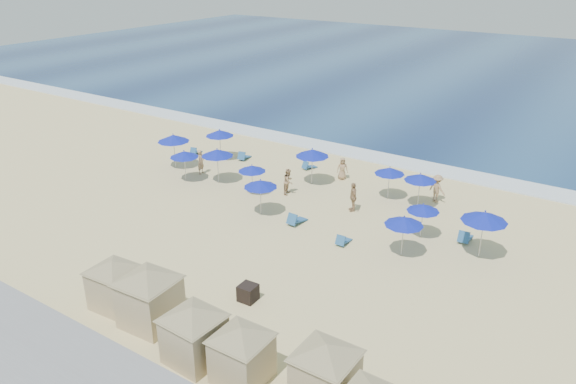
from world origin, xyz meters
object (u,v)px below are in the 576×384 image
object	(u,v)px
cabana_2	(193,327)
umbrella_4	(312,153)
trash_bin	(248,293)
umbrella_6	(260,184)
umbrella_2	(220,133)
cabana_1	(149,290)
umbrella_1	(184,154)
umbrella_7	(390,171)
beachgoer_1	(289,181)
umbrella_8	(404,221)
umbrella_3	(217,153)
cabana_3	(242,347)
umbrella_9	(420,177)
beachgoer_3	(437,188)
cabana_0	(114,278)
umbrella_5	(252,168)
umbrella_11	(485,217)
beachgoer_2	(353,197)
umbrella_0	(173,138)
beachgoer_0	(201,162)
umbrella_10	(423,208)
beachgoer_4	(342,169)
cabana_4	(326,365)

from	to	relation	value
cabana_2	umbrella_4	xyz separation A→B (m)	(-5.81, 18.08, 0.73)
trash_bin	umbrella_6	bearing A→B (deg)	120.15
umbrella_2	umbrella_6	distance (m)	10.53
cabana_1	umbrella_1	xyz separation A→B (m)	(-10.24, 12.92, 0.30)
umbrella_1	umbrella_7	bearing A→B (deg)	21.39
beachgoer_1	umbrella_8	bearing A→B (deg)	-120.97
trash_bin	umbrella_3	size ratio (longest dim) A/B	0.31
cabana_3	umbrella_7	bearing A→B (deg)	97.93
umbrella_1	umbrella_8	xyz separation A→B (m)	(16.80, -1.41, 0.04)
umbrella_9	beachgoer_1	xyz separation A→B (m)	(-7.91, -2.84, -1.11)
umbrella_4	beachgoer_3	xyz separation A→B (m)	(8.21, 1.91, -1.35)
cabana_0	umbrella_1	xyz separation A→B (m)	(-7.98, 12.88, 0.51)
trash_bin	cabana_1	bearing A→B (deg)	-125.39
umbrella_5	beachgoer_3	world-z (taller)	umbrella_5
umbrella_1	cabana_1	bearing A→B (deg)	-51.59
cabana_3	umbrella_3	distance (m)	19.90
beachgoer_1	beachgoer_3	bearing A→B (deg)	-74.44
cabana_3	umbrella_11	distance (m)	14.92
umbrella_4	umbrella_9	distance (m)	7.55
cabana_3	umbrella_8	bearing A→B (deg)	84.40
beachgoer_2	umbrella_5	bearing A→B (deg)	-117.66
umbrella_4	trash_bin	bearing A→B (deg)	-69.89
umbrella_6	beachgoer_2	xyz separation A→B (m)	(4.40, 3.59, -1.09)
trash_bin	umbrella_6	xyz separation A→B (m)	(-5.00, 7.77, 1.62)
cabana_0	umbrella_11	xyz separation A→B (m)	(12.28, 13.59, 0.89)
beachgoer_3	umbrella_6	bearing A→B (deg)	62.63
umbrella_1	umbrella_0	bearing A→B (deg)	148.92
cabana_1	beachgoer_0	bearing A→B (deg)	125.20
umbrella_10	beachgoer_4	size ratio (longest dim) A/B	1.30
trash_bin	umbrella_1	bearing A→B (deg)	141.22
cabana_4	umbrella_7	world-z (taller)	cabana_4
cabana_1	umbrella_1	world-z (taller)	cabana_1
cabana_4	beachgoer_3	bearing A→B (deg)	98.68
cabana_0	umbrella_2	distance (m)	19.77
umbrella_0	beachgoer_2	bearing A→B (deg)	2.62
umbrella_2	beachgoer_1	distance (m)	8.61
umbrella_7	beachgoer_4	size ratio (longest dim) A/B	1.39
cabana_4	umbrella_0	xyz separation A→B (m)	(-21.18, 14.13, 0.77)
umbrella_1	beachgoer_0	bearing A→B (deg)	91.27
umbrella_11	beachgoer_2	xyz separation A→B (m)	(-8.24, 1.42, -1.42)
umbrella_7	beachgoer_0	bearing A→B (deg)	-165.19
trash_bin	umbrella_5	bearing A→B (deg)	123.71
umbrella_3	umbrella_5	size ratio (longest dim) A/B	1.20
cabana_0	umbrella_11	size ratio (longest dim) A/B	1.50
umbrella_10	cabana_0	bearing A→B (deg)	-122.29
umbrella_3	cabana_1	bearing A→B (deg)	-59.71
cabana_2	cabana_4	bearing A→B (deg)	10.37
trash_bin	umbrella_9	world-z (taller)	umbrella_9
trash_bin	cabana_4	xyz separation A→B (m)	(6.11, -3.43, 1.14)
umbrella_1	umbrella_10	xyz separation A→B (m)	(16.85, 1.16, -0.18)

